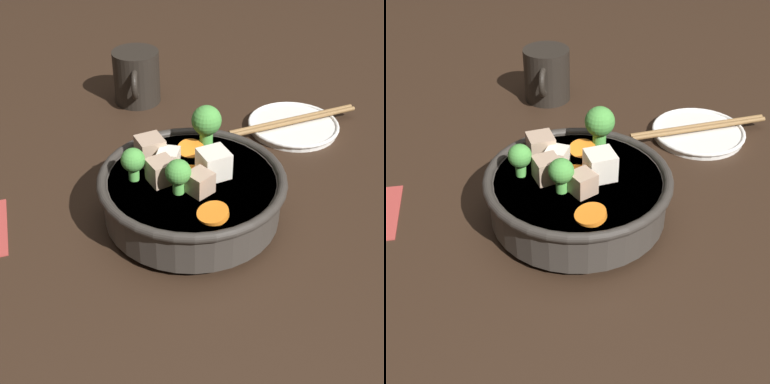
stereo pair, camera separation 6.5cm
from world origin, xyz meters
TOP-DOWN VIEW (x-y plane):
  - ground_plane at (0.00, 0.00)m, footprint 3.00×3.00m
  - stirfry_bowl at (-0.00, -0.00)m, footprint 0.23×0.23m
  - side_saucer at (-0.22, 0.17)m, footprint 0.14×0.14m
  - dark_mug at (-0.32, -0.08)m, footprint 0.10×0.08m
  - chopsticks_pair at (-0.22, 0.17)m, footprint 0.09×0.21m

SIDE VIEW (x-z plane):
  - ground_plane at x=0.00m, z-range 0.00..0.00m
  - side_saucer at x=-0.22m, z-range 0.00..0.01m
  - chopsticks_pair at x=-0.22m, z-range 0.01..0.02m
  - stirfry_bowl at x=0.00m, z-range -0.01..0.10m
  - dark_mug at x=-0.32m, z-range 0.00..0.09m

